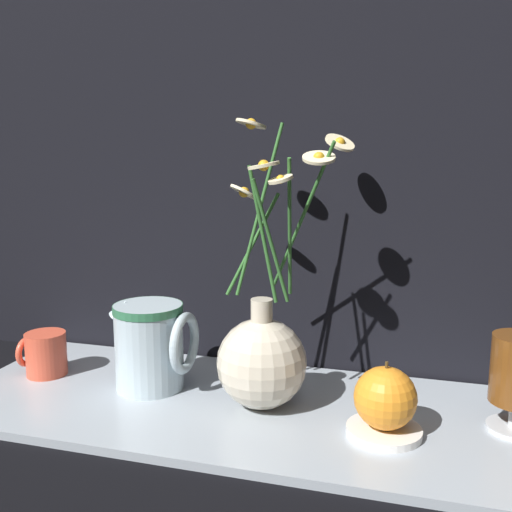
% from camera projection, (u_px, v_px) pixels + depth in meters
% --- Properties ---
extents(ground_plane, '(6.00, 6.00, 0.00)m').
position_uv_depth(ground_plane, '(254.00, 412.00, 0.82)').
color(ground_plane, black).
extents(shelf, '(0.89, 0.33, 0.01)m').
position_uv_depth(shelf, '(254.00, 409.00, 0.82)').
color(shelf, '#9EA8B2').
rests_on(shelf, ground_plane).
extents(backdrop_wall, '(1.39, 0.02, 1.10)m').
position_uv_depth(backdrop_wall, '(286.00, 35.00, 0.89)').
color(backdrop_wall, black).
rests_on(backdrop_wall, ground_plane).
extents(vase_with_flowers, '(0.19, 0.19, 0.40)m').
position_uv_depth(vase_with_flowers, '(263.00, 354.00, 0.80)').
color(vase_with_flowers, beige).
rests_on(vase_with_flowers, shelf).
extents(yellow_mug, '(0.07, 0.06, 0.07)m').
position_uv_depth(yellow_mug, '(45.00, 354.00, 0.92)').
color(yellow_mug, '#DB5138').
rests_on(yellow_mug, shelf).
extents(ceramic_pitcher, '(0.13, 0.11, 0.14)m').
position_uv_depth(ceramic_pitcher, '(151.00, 342.00, 0.86)').
color(ceramic_pitcher, silver).
rests_on(ceramic_pitcher, shelf).
extents(saucer_plate, '(0.10, 0.10, 0.01)m').
position_uv_depth(saucer_plate, '(384.00, 431.00, 0.73)').
color(saucer_plate, white).
rests_on(saucer_plate, shelf).
extents(orange_fruit, '(0.08, 0.08, 0.09)m').
position_uv_depth(orange_fruit, '(385.00, 398.00, 0.72)').
color(orange_fruit, orange).
rests_on(orange_fruit, saucer_plate).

